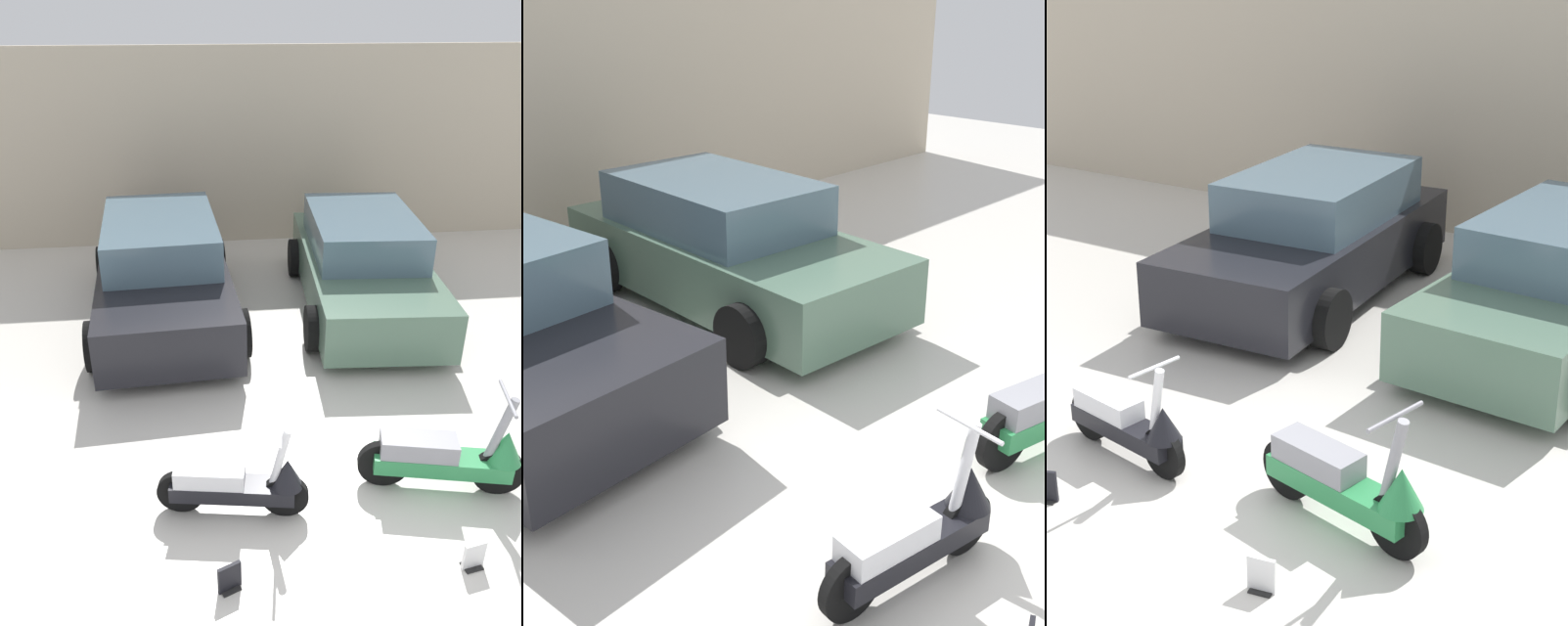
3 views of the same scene
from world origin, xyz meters
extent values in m
plane|color=silver|center=(0.00, 0.00, 0.00)|extent=(28.00, 28.00, 0.00)
cube|color=beige|center=(0.00, 7.80, 1.78)|extent=(19.60, 0.12, 3.56)
cylinder|color=black|center=(-0.49, 0.46, 0.22)|extent=(0.44, 0.15, 0.43)
cylinder|color=black|center=(-1.43, 0.62, 0.22)|extent=(0.44, 0.15, 0.43)
cube|color=black|center=(-0.96, 0.54, 0.27)|extent=(1.15, 0.45, 0.15)
cube|color=white|center=(-1.16, 0.58, 0.43)|extent=(0.66, 0.35, 0.17)
cylinder|color=white|center=(-0.54, 0.47, 0.65)|extent=(0.21, 0.11, 0.61)
cylinder|color=white|center=(-0.54, 0.47, 0.95)|extent=(0.11, 0.50, 0.03)
cone|color=black|center=(-0.48, 0.46, 0.48)|extent=(0.33, 0.33, 0.28)
cylinder|color=black|center=(1.55, 0.51, 0.24)|extent=(0.49, 0.19, 0.49)
cylinder|color=black|center=(0.50, 0.75, 0.24)|extent=(0.49, 0.19, 0.49)
cube|color=#2D8C4C|center=(1.03, 0.63, 0.30)|extent=(1.30, 0.57, 0.17)
cube|color=gray|center=(0.81, 0.68, 0.48)|extent=(0.76, 0.43, 0.19)
cylinder|color=gray|center=(1.50, 0.53, 0.73)|extent=(0.24, 0.13, 0.69)
cylinder|color=gray|center=(1.50, 0.53, 1.07)|extent=(0.16, 0.56, 0.03)
cone|color=#2D8C4C|center=(1.57, 0.51, 0.55)|extent=(0.39, 0.39, 0.32)
cube|color=black|center=(-1.66, 4.61, 0.54)|extent=(2.05, 4.39, 0.72)
cube|color=slate|center=(-1.68, 4.86, 1.18)|extent=(1.72, 2.50, 0.56)
cylinder|color=black|center=(-0.65, 3.34, 0.33)|extent=(0.26, 0.67, 0.65)
cylinder|color=black|center=(-2.51, 3.22, 0.33)|extent=(0.26, 0.67, 0.65)
cylinder|color=black|center=(-0.82, 5.99, 0.33)|extent=(0.26, 0.67, 0.65)
cylinder|color=black|center=(-2.67, 5.88, 0.33)|extent=(0.26, 0.67, 0.65)
cube|color=#51705B|center=(1.31, 4.59, 0.52)|extent=(2.00, 4.22, 0.69)
cylinder|color=black|center=(0.34, 3.38, 0.31)|extent=(0.26, 0.64, 0.63)
cylinder|color=black|center=(0.52, 5.93, 0.31)|extent=(0.26, 0.64, 0.63)
cube|color=black|center=(0.97, -0.31, 0.01)|extent=(0.18, 0.15, 0.01)
cube|color=white|center=(0.97, -0.31, 0.13)|extent=(0.20, 0.07, 0.26)
camera|label=1|loc=(-1.19, -3.65, 4.20)|focal=35.00mm
camera|label=2|loc=(-4.22, -1.51, 3.42)|focal=45.00mm
camera|label=3|loc=(3.96, -4.58, 4.11)|focal=55.00mm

